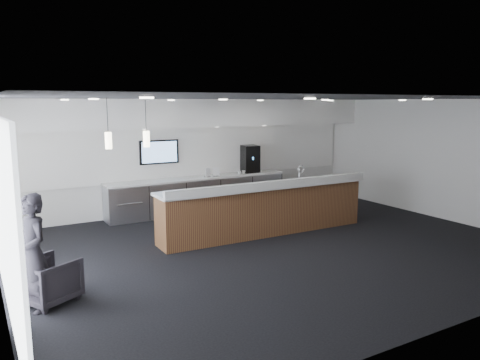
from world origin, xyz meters
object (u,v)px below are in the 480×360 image
coffee_machine (250,159)px  armchair (49,280)px  service_counter (265,208)px  lounge_guest (33,253)px

coffee_machine → armchair: coffee_machine is taller
service_counter → armchair: (-4.76, -1.48, -0.24)m
service_counter → lounge_guest: (-4.96, -1.66, 0.27)m
armchair → lounge_guest: size_ratio=0.44×
service_counter → coffee_machine: coffee_machine is taller
lounge_guest → service_counter: bearing=93.0°
coffee_machine → armchair: 7.43m
coffee_machine → armchair: bearing=-136.8°
service_counter → lounge_guest: lounge_guest is taller
coffee_machine → lounge_guest: bearing=-136.5°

